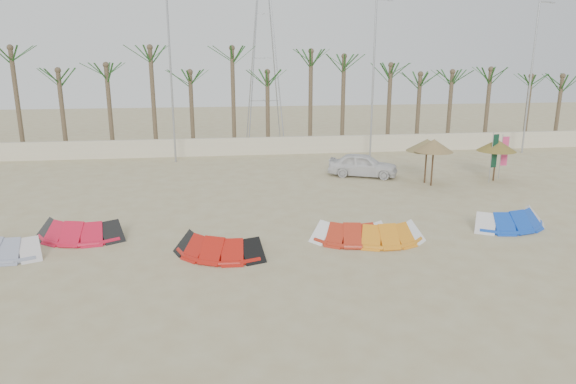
{
  "coord_description": "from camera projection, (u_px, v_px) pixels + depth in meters",
  "views": [
    {
      "loc": [
        -3.0,
        -15.91,
        7.18
      ],
      "look_at": [
        0.0,
        6.0,
        1.3
      ],
      "focal_mm": 32.0,
      "sensor_mm": 36.0,
      "label": 1
    }
  ],
  "objects": [
    {
      "name": "parasol_mid",
      "position": [
        427.0,
        145.0,
        29.4
      ],
      "size": [
        2.38,
        2.38,
        2.59
      ],
      "color": "#4C331E",
      "rests_on": "ground"
    },
    {
      "name": "boundary_wall",
      "position": [
        259.0,
        146.0,
        38.37
      ],
      "size": [
        60.0,
        0.3,
        1.3
      ],
      "primitive_type": "cube",
      "color": "beige",
      "rests_on": "ground"
    },
    {
      "name": "parasol_right",
      "position": [
        497.0,
        145.0,
        29.94
      ],
      "size": [
        2.25,
        2.25,
        2.48
      ],
      "color": "#4C331E",
      "rests_on": "ground"
    },
    {
      "name": "kite_red_right",
      "position": [
        349.0,
        230.0,
        20.59
      ],
      "size": [
        3.3,
        1.97,
        0.9
      ],
      "color": "#B72C17",
      "rests_on": "ground"
    },
    {
      "name": "kite_blue",
      "position": [
        507.0,
        217.0,
        22.27
      ],
      "size": [
        3.74,
        2.21,
        0.9
      ],
      "color": "blue",
      "rests_on": "ground"
    },
    {
      "name": "kite_orange",
      "position": [
        382.0,
        231.0,
        20.49
      ],
      "size": [
        3.27,
        1.62,
        0.9
      ],
      "color": "orange",
      "rests_on": "ground"
    },
    {
      "name": "flag_pink",
      "position": [
        504.0,
        152.0,
        30.61
      ],
      "size": [
        0.45,
        0.04,
        2.7
      ],
      "color": "#A5A8AD",
      "rests_on": "ground"
    },
    {
      "name": "palm_line",
      "position": [
        265.0,
        66.0,
        38.4
      ],
      "size": [
        52.0,
        4.0,
        7.7
      ],
      "color": "brown",
      "rests_on": "ground"
    },
    {
      "name": "flag_green",
      "position": [
        494.0,
        153.0,
        29.62
      ],
      "size": [
        0.45,
        0.13,
        2.99
      ],
      "color": "#A5A8AD",
      "rests_on": "ground"
    },
    {
      "name": "car",
      "position": [
        363.0,
        165.0,
        31.42
      ],
      "size": [
        4.52,
        3.15,
        1.43
      ],
      "primitive_type": "imported",
      "rotation": [
        0.0,
        0.0,
        1.18
      ],
      "color": "silver",
      "rests_on": "ground"
    },
    {
      "name": "kite_red_left",
      "position": [
        81.0,
        227.0,
        20.88
      ],
      "size": [
        3.79,
        2.22,
        0.9
      ],
      "color": "red",
      "rests_on": "ground"
    },
    {
      "name": "ground",
      "position": [
        312.0,
        274.0,
        17.47
      ],
      "size": [
        120.0,
        120.0,
        0.0
      ],
      "primitive_type": "plane",
      "color": "#C1B78F",
      "rests_on": "ground"
    },
    {
      "name": "lamp_d",
      "position": [
        531.0,
        76.0,
        37.77
      ],
      "size": [
        1.25,
        0.14,
        11.0
      ],
      "color": "#A5A8AD",
      "rests_on": "ground"
    },
    {
      "name": "kite_grey",
      "position": [
        3.0,
        243.0,
        19.1
      ],
      "size": [
        3.53,
        2.41,
        0.9
      ],
      "color": "#898FA5",
      "rests_on": "ground"
    },
    {
      "name": "lamp_b",
      "position": [
        172.0,
        78.0,
        34.36
      ],
      "size": [
        1.25,
        0.14,
        11.0
      ],
      "color": "#A5A8AD",
      "rests_on": "ground"
    },
    {
      "name": "kite_red_mid",
      "position": [
        218.0,
        243.0,
        19.13
      ],
      "size": [
        3.87,
        2.7,
        0.9
      ],
      "color": "#B6170E",
      "rests_on": "ground"
    },
    {
      "name": "pylon",
      "position": [
        265.0,
        141.0,
        44.41
      ],
      "size": [
        3.0,
        3.0,
        14.0
      ],
      "primitive_type": null,
      "color": "#A5A8AD",
      "rests_on": "ground"
    },
    {
      "name": "parasol_left",
      "position": [
        434.0,
        145.0,
        28.73
      ],
      "size": [
        2.2,
        2.2,
        2.68
      ],
      "color": "#4C331E",
      "rests_on": "ground"
    },
    {
      "name": "lamp_c",
      "position": [
        374.0,
        76.0,
        36.19
      ],
      "size": [
        1.25,
        0.14,
        11.0
      ],
      "color": "#A5A8AD",
      "rests_on": "ground"
    }
  ]
}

